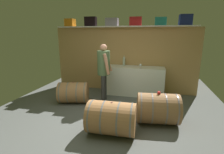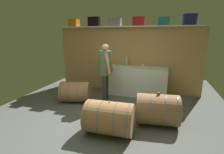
% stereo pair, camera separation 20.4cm
% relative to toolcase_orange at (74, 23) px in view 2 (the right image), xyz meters
% --- Properties ---
extents(ground_plane, '(5.92, 8.16, 0.02)m').
position_rel_toolcase_orange_xyz_m(ground_plane, '(1.81, -1.71, -2.27)').
color(ground_plane, '#575A57').
extents(back_wall_panel, '(4.72, 0.10, 2.10)m').
position_rel_toolcase_orange_xyz_m(back_wall_panel, '(1.81, 0.15, -1.21)').
color(back_wall_panel, tan).
rests_on(back_wall_panel, ground).
extents(high_shelf_board, '(4.34, 0.40, 0.03)m').
position_rel_toolcase_orange_xyz_m(high_shelf_board, '(1.81, 0.00, -0.14)').
color(high_shelf_board, silver).
rests_on(high_shelf_board, back_wall_panel).
extents(toolcase_orange, '(0.29, 0.30, 0.25)m').
position_rel_toolcase_orange_xyz_m(toolcase_orange, '(0.00, 0.00, 0.00)').
color(toolcase_orange, orange).
rests_on(toolcase_orange, high_shelf_board).
extents(toolcase_black, '(0.37, 0.23, 0.30)m').
position_rel_toolcase_orange_xyz_m(toolcase_black, '(0.73, 0.00, 0.02)').
color(toolcase_black, black).
rests_on(toolcase_black, high_shelf_board).
extents(toolcase_grey, '(0.39, 0.29, 0.24)m').
position_rel_toolcase_orange_xyz_m(toolcase_grey, '(1.44, 0.00, -0.00)').
color(toolcase_grey, gray).
rests_on(toolcase_grey, high_shelf_board).
extents(toolcase_red, '(0.38, 0.24, 0.26)m').
position_rel_toolcase_orange_xyz_m(toolcase_red, '(2.18, 0.00, 0.01)').
color(toolcase_red, red).
rests_on(toolcase_red, high_shelf_board).
extents(toolcase_teal, '(0.33, 0.19, 0.24)m').
position_rel_toolcase_orange_xyz_m(toolcase_teal, '(2.92, 0.00, -0.00)').
color(toolcase_teal, teal).
rests_on(toolcase_teal, high_shelf_board).
extents(toolcase_navy, '(0.35, 0.29, 0.30)m').
position_rel_toolcase_orange_xyz_m(toolcase_navy, '(3.60, 0.00, 0.03)').
color(toolcase_navy, navy).
rests_on(toolcase_navy, high_shelf_board).
extents(work_cabinet, '(1.91, 0.59, 0.90)m').
position_rel_toolcase_orange_xyz_m(work_cabinet, '(2.19, -0.21, -1.81)').
color(work_cabinet, white).
rests_on(work_cabinet, ground).
extents(wine_bottle_clear, '(0.08, 0.08, 0.32)m').
position_rel_toolcase_orange_xyz_m(wine_bottle_clear, '(1.85, -0.02, -1.22)').
color(wine_bottle_clear, '#B7C6B6').
rests_on(wine_bottle_clear, work_cabinet).
extents(wine_glass, '(0.08, 0.08, 0.15)m').
position_rel_toolcase_orange_xyz_m(wine_glass, '(2.42, -0.43, -1.26)').
color(wine_glass, white).
rests_on(wine_glass, work_cabinet).
extents(wine_barrel_near, '(0.94, 0.76, 0.67)m').
position_rel_toolcase_orange_xyz_m(wine_barrel_near, '(2.93, -1.93, -1.92)').
color(wine_barrel_near, '#956942').
rests_on(wine_barrel_near, ground).
extents(wine_barrel_far, '(0.92, 0.75, 0.59)m').
position_rel_toolcase_orange_xyz_m(wine_barrel_far, '(0.64, -1.30, -1.96)').
color(wine_barrel_far, '#AE7B4D').
rests_on(wine_barrel_far, ground).
extents(wine_barrel_flank, '(0.94, 0.68, 0.66)m').
position_rel_toolcase_orange_xyz_m(wine_barrel_flank, '(2.07, -2.57, -1.93)').
color(wine_barrel_flank, '#A87244').
rests_on(wine_barrel_flank, ground).
extents(tasting_cup, '(0.06, 0.06, 0.05)m').
position_rel_toolcase_orange_xyz_m(tasting_cup, '(2.94, -1.93, -1.57)').
color(tasting_cup, red).
rests_on(tasting_cup, wine_barrel_near).
extents(winemaker_pouring, '(0.40, 0.51, 1.63)m').
position_rel_toolcase_orange_xyz_m(winemaker_pouring, '(1.46, -1.02, -1.26)').
color(winemaker_pouring, '#323234').
rests_on(winemaker_pouring, ground).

